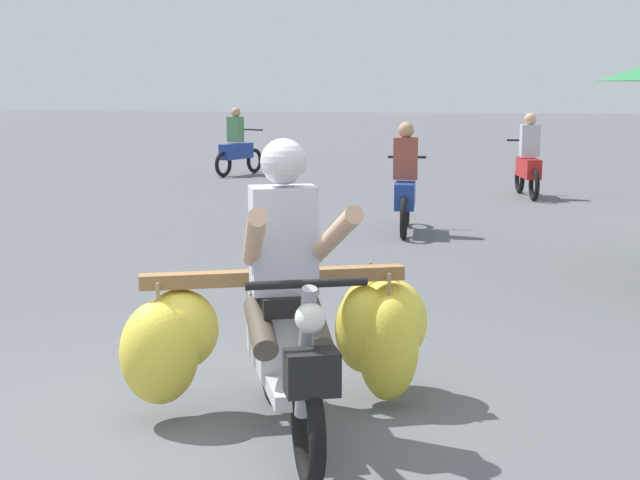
# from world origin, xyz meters

# --- Properties ---
(ground_plane) EXTENTS (120.00, 120.00, 0.00)m
(ground_plane) POSITION_xyz_m (0.00, 0.00, 0.00)
(ground_plane) COLOR #56595E
(motorbike_main_loaded) EXTENTS (1.78, 1.96, 1.58)m
(motorbike_main_loaded) POSITION_xyz_m (0.52, 0.61, 0.52)
(motorbike_main_loaded) COLOR black
(motorbike_main_loaded) RESTS_ON ground
(motorbike_distant_ahead_left) EXTENTS (0.55, 1.61, 1.40)m
(motorbike_distant_ahead_left) POSITION_xyz_m (2.29, 11.37, 0.57)
(motorbike_distant_ahead_left) COLOR black
(motorbike_distant_ahead_left) RESTS_ON ground
(motorbike_distant_ahead_right) EXTENTS (0.50, 1.62, 1.40)m
(motorbike_distant_ahead_right) POSITION_xyz_m (0.59, 7.25, 0.57)
(motorbike_distant_ahead_right) COLOR black
(motorbike_distant_ahead_right) RESTS_ON ground
(motorbike_distant_far_ahead) EXTENTS (0.75, 1.54, 1.40)m
(motorbike_distant_far_ahead) POSITION_xyz_m (-3.49, 14.33, 0.57)
(motorbike_distant_far_ahead) COLOR black
(motorbike_distant_far_ahead) RESTS_ON ground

